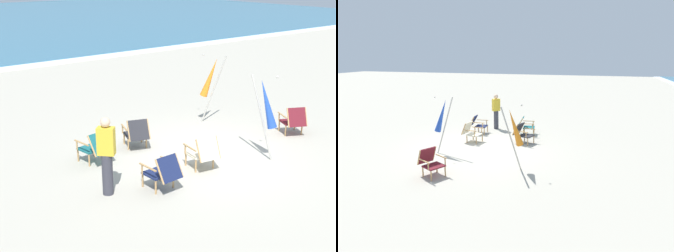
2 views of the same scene
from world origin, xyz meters
The scene contains 10 objects.
ground_plane centered at (0.00, 0.00, 0.00)m, with size 80.00×80.00×0.00m, color #B7AF9E.
surf_band centered at (0.00, 13.14, 0.03)m, with size 80.00×1.10×0.06m, color white.
beach_chair_back_left centered at (2.77, -0.38, 0.43)m, with size 0.83×0.89×0.81m.
beach_chair_far_center centered at (-2.07, -0.84, 0.42)m, with size 0.62×0.78×0.78m.
beach_chair_mid_center centered at (-0.73, -0.58, 0.43)m, with size 0.68×0.79×0.80m.
beach_chair_front_left centered at (-1.15, 1.43, 0.42)m, with size 0.79×0.90×0.79m.
beach_chair_back_right centered at (-2.44, 1.24, 0.42)m, with size 0.67×0.84×0.78m.
umbrella_furled_blue centered at (0.85, -0.99, 1.34)m, with size 0.41×0.69×2.05m.
umbrella_furled_orange centered at (1.75, 1.86, 1.32)m, with size 0.59×0.66×2.03m.
person_near_chairs centered at (-3.05, -0.29, 0.84)m, with size 0.38×0.38×1.63m.
Camera 1 is at (-7.39, -7.72, 4.34)m, focal length 50.00 mm.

